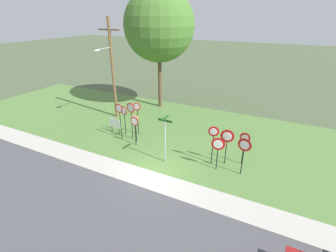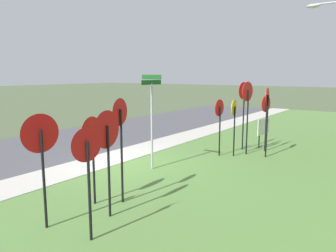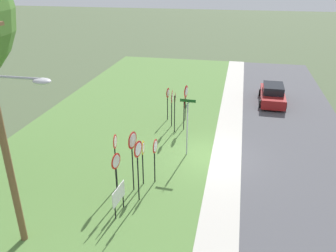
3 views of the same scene
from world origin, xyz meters
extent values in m
plane|color=#4C5B3D|center=(0.00, 0.00, 0.00)|extent=(160.00, 160.00, 0.00)
cube|color=#4C4C51|center=(0.00, -4.80, 0.01)|extent=(44.00, 6.40, 0.01)
cube|color=#BCB7AD|center=(0.00, -0.80, 0.03)|extent=(44.00, 1.60, 0.06)
cube|color=#567F3D|center=(0.00, 6.00, 0.02)|extent=(44.00, 12.00, 0.04)
cylinder|color=black|center=(-3.77, 3.14, 1.32)|extent=(0.06, 0.06, 2.55)
cylinder|color=red|center=(-3.77, 3.10, 2.54)|extent=(0.76, 0.14, 0.76)
cylinder|color=white|center=(-3.77, 3.09, 2.54)|extent=(0.59, 0.10, 0.59)
cylinder|color=black|center=(-4.48, 2.69, 1.31)|extent=(0.06, 0.06, 2.54)
cylinder|color=red|center=(-4.48, 2.65, 2.53)|extent=(0.70, 0.14, 0.70)
cylinder|color=white|center=(-4.48, 2.63, 2.53)|extent=(0.54, 0.10, 0.55)
cylinder|color=black|center=(-3.23, 2.85, 1.01)|extent=(0.06, 0.06, 1.94)
cylinder|color=gold|center=(-3.23, 2.81, 1.93)|extent=(0.61, 0.09, 0.62)
cylinder|color=white|center=(-3.23, 2.79, 1.93)|extent=(0.48, 0.06, 0.48)
cylinder|color=black|center=(-4.74, 3.57, 1.05)|extent=(0.06, 0.06, 2.02)
cylinder|color=red|center=(-4.74, 3.53, 2.01)|extent=(0.68, 0.15, 0.68)
cylinder|color=white|center=(-4.74, 3.51, 2.01)|extent=(0.53, 0.11, 0.53)
cylinder|color=black|center=(-2.95, 2.36, 1.00)|extent=(0.06, 0.06, 1.93)
cylinder|color=red|center=(-2.95, 2.32, 1.92)|extent=(0.65, 0.06, 0.65)
cylinder|color=white|center=(-2.95, 2.30, 1.92)|extent=(0.51, 0.03, 0.51)
cylinder|color=black|center=(-3.76, 3.94, 1.24)|extent=(0.06, 0.06, 2.40)
cylinder|color=red|center=(-3.76, 3.89, 2.39)|extent=(0.62, 0.10, 0.62)
cylinder|color=white|center=(-3.76, 3.88, 2.39)|extent=(0.48, 0.07, 0.49)
cylinder|color=black|center=(3.50, 2.84, 1.07)|extent=(0.06, 0.06, 2.06)
cone|color=red|center=(3.50, 2.80, 2.02)|extent=(0.84, 0.11, 0.84)
cone|color=white|center=(3.50, 2.78, 2.02)|extent=(0.57, 0.07, 0.57)
cylinder|color=black|center=(4.47, 3.31, 1.01)|extent=(0.06, 0.06, 1.94)
cone|color=red|center=(4.47, 3.27, 1.92)|extent=(0.66, 0.11, 0.66)
cone|color=silver|center=(4.47, 3.25, 1.92)|extent=(0.45, 0.07, 0.45)
cylinder|color=black|center=(4.66, 2.16, 1.08)|extent=(0.06, 0.06, 2.08)
cone|color=red|center=(4.66, 2.12, 2.04)|extent=(0.80, 0.15, 0.80)
cone|color=silver|center=(4.66, 2.10, 2.04)|extent=(0.54, 0.10, 0.54)
cylinder|color=black|center=(2.72, 2.51, 1.21)|extent=(0.06, 0.06, 2.33)
cone|color=red|center=(2.72, 2.47, 2.31)|extent=(0.66, 0.16, 0.67)
cone|color=silver|center=(2.72, 2.45, 2.31)|extent=(0.45, 0.10, 0.45)
cylinder|color=black|center=(3.19, 2.01, 0.96)|extent=(0.06, 0.06, 1.84)
cone|color=red|center=(3.19, 1.97, 1.80)|extent=(0.81, 0.19, 0.82)
cone|color=silver|center=(3.19, 1.95, 1.80)|extent=(0.55, 0.12, 0.56)
cylinder|color=#9EA0A8|center=(0.00, 1.32, 1.45)|extent=(0.07, 0.07, 2.83)
cylinder|color=#9EA0A8|center=(0.00, 1.32, 2.88)|extent=(0.09, 0.09, 0.03)
cube|color=#19511E|center=(0.00, 1.32, 2.94)|extent=(0.96, 0.07, 0.15)
cube|color=#19511E|center=(0.00, 1.32, 3.11)|extent=(0.06, 0.82, 0.15)
cylinder|color=brown|center=(-7.63, 6.18, 4.35)|extent=(0.24, 0.24, 8.61)
cube|color=brown|center=(-7.63, 6.18, 7.62)|extent=(2.10, 0.12, 0.12)
cylinder|color=gray|center=(-8.48, 6.18, 7.72)|extent=(0.09, 0.09, 0.10)
cylinder|color=gray|center=(-6.78, 6.18, 7.72)|extent=(0.09, 0.09, 0.10)
cylinder|color=#9EA0A8|center=(-7.63, 5.33, 6.24)|extent=(0.08, 1.71, 0.08)
ellipsoid|color=#B7B7BC|center=(-7.63, 4.47, 6.18)|extent=(0.40, 0.56, 0.18)
cylinder|color=black|center=(-5.87, 3.26, 0.32)|extent=(0.05, 0.05, 0.55)
cylinder|color=black|center=(-5.10, 3.19, 0.32)|extent=(0.05, 0.05, 0.55)
cube|color=white|center=(-5.48, 3.22, 0.94)|extent=(1.10, 0.13, 0.70)
cylinder|color=brown|center=(-5.33, 10.45, 3.11)|extent=(0.36, 0.36, 6.13)
sphere|color=#47752D|center=(-5.33, 10.45, 7.81)|extent=(6.54, 6.54, 6.54)
camera|label=1|loc=(6.28, -10.69, 8.79)|focal=26.23mm
camera|label=2|loc=(8.44, 7.92, 3.21)|focal=34.97mm
camera|label=3|loc=(-16.28, -1.04, 9.06)|focal=36.86mm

